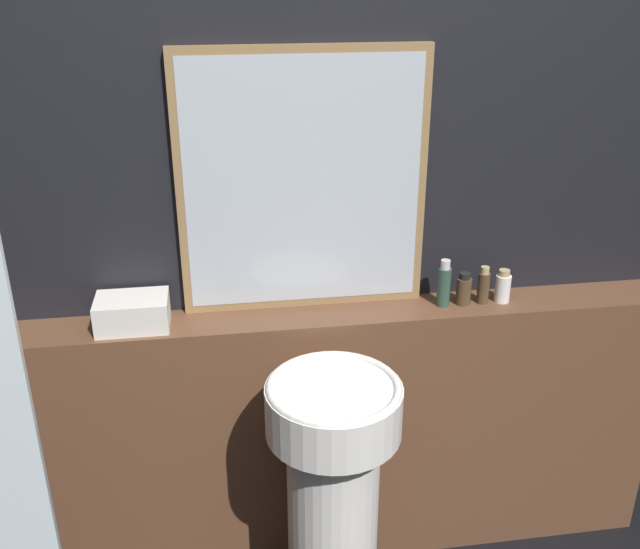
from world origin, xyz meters
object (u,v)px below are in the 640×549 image
object	(u,v)px
shampoo_bottle	(444,285)
lotion_bottle	(483,286)
body_wash_bottle	(503,287)
conditioner_bottle	(464,290)
towel_stack	(133,312)
pedestal_sink	(333,497)
mirror	(303,184)

from	to	relation	value
shampoo_bottle	lotion_bottle	xyz separation A→B (m)	(0.14, 0.00, -0.01)
shampoo_bottle	body_wash_bottle	bearing A→B (deg)	0.00
conditioner_bottle	lotion_bottle	xyz separation A→B (m)	(0.07, 0.00, 0.01)
towel_stack	conditioner_bottle	distance (m)	1.06
towel_stack	body_wash_bottle	distance (m)	1.19
towel_stack	shampoo_bottle	distance (m)	0.99
pedestal_sink	conditioner_bottle	size ratio (longest dim) A/B	8.44
towel_stack	shampoo_bottle	bearing A→B (deg)	0.00
shampoo_bottle	conditioner_bottle	world-z (taller)	shampoo_bottle
conditioner_bottle	shampoo_bottle	bearing A→B (deg)	180.00
mirror	body_wash_bottle	size ratio (longest dim) A/B	7.30
lotion_bottle	towel_stack	bearing A→B (deg)	180.00
pedestal_sink	towel_stack	xyz separation A→B (m)	(-0.57, 0.35, 0.49)
conditioner_bottle	body_wash_bottle	world-z (taller)	body_wash_bottle
towel_stack	conditioner_bottle	bearing A→B (deg)	0.00
shampoo_bottle	lotion_bottle	world-z (taller)	shampoo_bottle
pedestal_sink	mirror	distance (m)	0.95
shampoo_bottle	towel_stack	bearing A→B (deg)	180.00
pedestal_sink	body_wash_bottle	world-z (taller)	body_wash_bottle
mirror	towel_stack	distance (m)	0.66
lotion_bottle	body_wash_bottle	world-z (taller)	lotion_bottle
towel_stack	conditioner_bottle	xyz separation A→B (m)	(1.06, 0.00, 0.00)
conditioner_bottle	body_wash_bottle	bearing A→B (deg)	0.00
pedestal_sink	lotion_bottle	xyz separation A→B (m)	(0.56, 0.35, 0.50)
mirror	shampoo_bottle	bearing A→B (deg)	-9.49
mirror	lotion_bottle	size ratio (longest dim) A/B	6.41
shampoo_bottle	lotion_bottle	bearing A→B (deg)	0.00
mirror	shampoo_bottle	size ratio (longest dim) A/B	5.13
towel_stack	body_wash_bottle	size ratio (longest dim) A/B	1.96
lotion_bottle	body_wash_bottle	xyz separation A→B (m)	(0.07, 0.00, -0.01)
pedestal_sink	conditioner_bottle	xyz separation A→B (m)	(0.49, 0.35, 0.49)
towel_stack	conditioner_bottle	world-z (taller)	conditioner_bottle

